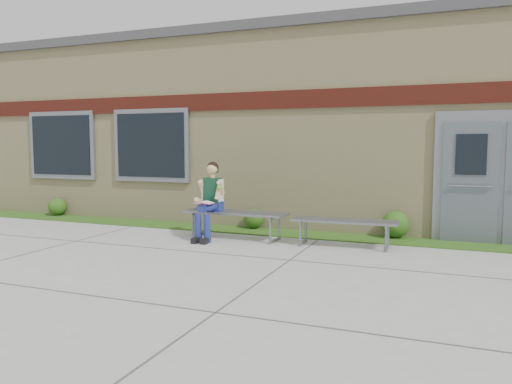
% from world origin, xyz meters
% --- Properties ---
extents(ground, '(80.00, 80.00, 0.00)m').
position_xyz_m(ground, '(0.00, 0.00, 0.00)').
color(ground, '#9E9E99').
rests_on(ground, ground).
extents(grass_strip, '(16.00, 0.80, 0.02)m').
position_xyz_m(grass_strip, '(0.00, 2.60, 0.01)').
color(grass_strip, '#245516').
rests_on(grass_strip, ground).
extents(school_building, '(16.20, 6.22, 4.20)m').
position_xyz_m(school_building, '(-0.00, 5.99, 2.10)').
color(school_building, beige).
rests_on(school_building, ground).
extents(bench_left, '(1.94, 0.59, 0.50)m').
position_xyz_m(bench_left, '(-0.46, 1.79, 0.39)').
color(bench_left, slate).
rests_on(bench_left, ground).
extents(bench_right, '(1.78, 0.55, 0.46)m').
position_xyz_m(bench_right, '(1.54, 1.79, 0.35)').
color(bench_right, slate).
rests_on(bench_right, ground).
extents(girl, '(0.49, 0.81, 1.41)m').
position_xyz_m(girl, '(-0.87, 1.58, 0.75)').
color(girl, navy).
rests_on(girl, ground).
extents(shrub_west, '(0.42, 0.42, 0.42)m').
position_xyz_m(shrub_west, '(-5.61, 2.85, 0.23)').
color(shrub_west, '#245516').
rests_on(shrub_west, grass_strip).
extents(shrub_mid, '(0.40, 0.40, 0.40)m').
position_xyz_m(shrub_mid, '(-0.52, 2.85, 0.22)').
color(shrub_mid, '#245516').
rests_on(shrub_mid, grass_strip).
extents(shrub_east, '(0.49, 0.49, 0.49)m').
position_xyz_m(shrub_east, '(2.27, 2.85, 0.26)').
color(shrub_east, '#245516').
rests_on(shrub_east, grass_strip).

